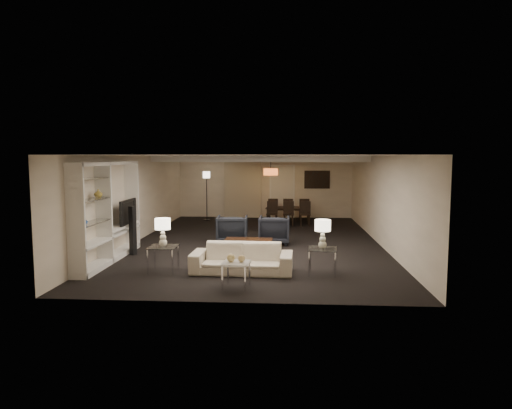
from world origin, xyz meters
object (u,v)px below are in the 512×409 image
object	(u,v)px
coffee_table	(248,248)
armchair_left	(232,229)
table_lamp_right	(323,234)
chair_fl	(273,209)
pendant_light	(271,172)
chair_fm	(288,209)
sofa	(242,258)
chair_fr	(304,210)
side_table_right	(322,261)
chair_nr	(305,214)
vase_amber	(98,193)
chair_nm	(289,214)
marble_table	(236,275)
dining_table	(288,215)
chair_nl	(272,213)
floor_lamp	(207,196)
television	(124,212)
side_table_left	(163,259)
armchair_right	(274,230)
floor_speaker	(133,231)
table_lamp_left	(163,232)
vase_blue	(84,221)

from	to	relation	value
coffee_table	armchair_left	distance (m)	1.81
table_lamp_right	chair_fl	size ratio (longest dim) A/B	0.71
pendant_light	chair_fm	bearing A→B (deg)	59.68
sofa	coffee_table	world-z (taller)	sofa
chair_fl	chair_fr	xyz separation A→B (m)	(1.20, 0.00, 0.00)
side_table_right	chair_nr	bearing A→B (deg)	90.65
side_table_right	chair_fl	size ratio (longest dim) A/B	0.68
vase_amber	chair_nm	size ratio (longest dim) A/B	0.22
chair_nr	marble_table	bearing A→B (deg)	-99.44
coffee_table	dining_table	distance (m)	5.95
chair_nm	armchair_left	bearing A→B (deg)	-113.67
dining_table	chair_nl	distance (m)	0.90
floor_lamp	armchair_left	bearing A→B (deg)	-71.73
pendant_light	television	bearing A→B (deg)	-124.74
television	vase_amber	distance (m)	1.58
chair_nr	floor_lamp	world-z (taller)	floor_lamp
sofa	chair_nl	world-z (taller)	chair_nl
side_table_left	dining_table	size ratio (longest dim) A/B	0.36
armchair_right	vase_amber	world-z (taller)	vase_amber
side_table_left	floor_speaker	xyz separation A→B (m)	(-1.22, 1.62, 0.34)
sofa	chair_fm	world-z (taller)	chair_fm
armchair_right	television	distance (m)	4.14
side_table_left	dining_table	bearing A→B (deg)	69.95
pendant_light	television	size ratio (longest dim) A/B	0.48
table_lamp_left	vase_amber	world-z (taller)	vase_amber
chair_nl	chair_nr	xyz separation A→B (m)	(1.20, 0.00, 0.00)
chair_fl	chair_nm	bearing A→B (deg)	111.94
chair_fl	floor_lamp	distance (m)	2.63
side_table_right	table_lamp_left	distance (m)	3.45
armchair_left	chair_nm	bearing A→B (deg)	-117.67
floor_lamp	chair_nm	bearing A→B (deg)	-20.64
dining_table	chair_fr	size ratio (longest dim) A/B	1.92
side_table_right	floor_speaker	world-z (taller)	floor_speaker
coffee_table	chair_nr	distance (m)	5.46
chair_fl	chair_fm	xyz separation A→B (m)	(0.60, 0.00, 0.00)
side_table_right	vase_blue	distance (m)	5.03
pendant_light	chair_nl	distance (m)	1.50
vase_blue	chair_fl	world-z (taller)	vase_blue
armchair_left	television	xyz separation A→B (m)	(-2.61, -1.47, 0.67)
floor_lamp	armchair_right	bearing A→B (deg)	-59.66
armchair_left	chair_fl	distance (m)	4.92
sofa	floor_speaker	xyz separation A→B (m)	(-2.92, 1.62, 0.30)
coffee_table	dining_table	size ratio (longest dim) A/B	0.71
television	chair_fr	xyz separation A→B (m)	(4.83, 6.28, -0.63)
sofa	chair_nr	size ratio (longest dim) A/B	2.49
side_table_left	chair_nr	distance (m)	7.58
coffee_table	vase_amber	xyz separation A→B (m)	(-3.24, -1.24, 1.44)
table_lamp_left	vase_blue	size ratio (longest dim) A/B	3.76
side_table_right	chair_nr	world-z (taller)	chair_nr
marble_table	floor_speaker	distance (m)	4.01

